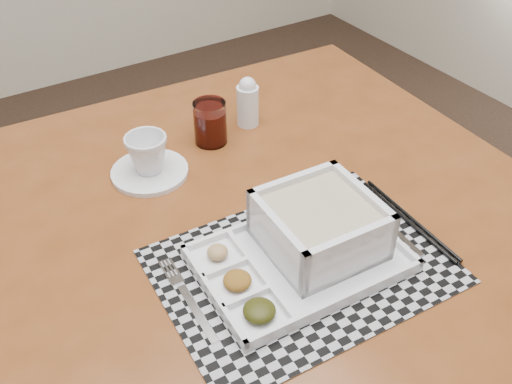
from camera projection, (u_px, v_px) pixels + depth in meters
dining_table at (258, 256)px, 1.05m from camera, size 1.14×1.14×0.82m
placemat at (302, 266)px, 0.92m from camera, size 0.47×0.35×0.00m
serving_tray at (312, 237)px, 0.91m from camera, size 0.33×0.24×0.10m
fork at (186, 297)px, 0.86m from camera, size 0.03×0.19×0.00m
spoon at (370, 208)px, 1.02m from camera, size 0.04×0.18×0.01m
chopsticks at (409, 219)px, 1.00m from camera, size 0.03×0.24×0.01m
saucer at (150, 172)px, 1.11m from camera, size 0.15×0.15×0.01m
cup at (147, 154)px, 1.08m from camera, size 0.10×0.10×0.08m
juice_glass at (210, 124)px, 1.17m from camera, size 0.07×0.07×0.09m
creamer_bottle at (248, 102)px, 1.22m from camera, size 0.05×0.05×0.11m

